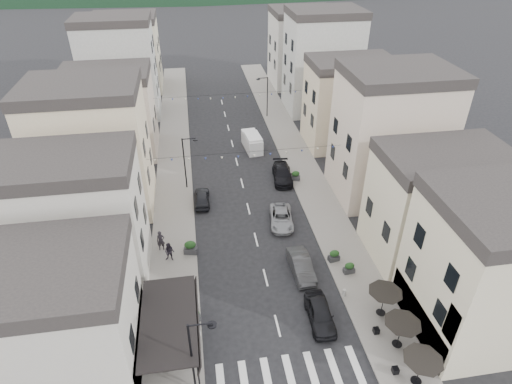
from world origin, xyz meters
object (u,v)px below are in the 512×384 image
(parked_car_c, at_px, (281,218))
(pedestrian_a, at_px, (161,241))
(pedestrian_b, at_px, (170,252))
(parked_car_b, at_px, (301,266))
(parked_car_d, at_px, (282,174))
(parked_car_a, at_px, (320,314))
(delivery_van, at_px, (252,142))
(parked_car_e, at_px, (202,198))

(parked_car_c, distance_m, pedestrian_a, 11.57)
(parked_car_c, xyz_separation_m, pedestrian_b, (-10.57, -3.80, 0.37))
(parked_car_b, xyz_separation_m, parked_car_c, (-0.24, 6.94, -0.08))
(parked_car_d, distance_m, pedestrian_b, 17.10)
(parked_car_d, xyz_separation_m, pedestrian_a, (-13.14, -10.26, 0.36))
(parked_car_d, height_order, pedestrian_b, pedestrian_b)
(parked_car_a, relative_size, delivery_van, 0.93)
(parked_car_d, bearing_deg, pedestrian_a, -136.16)
(parked_car_e, relative_size, delivery_van, 0.84)
(parked_car_c, relative_size, pedestrian_b, 2.60)
(parked_car_c, height_order, parked_car_e, parked_car_e)
(parked_car_a, distance_m, parked_car_e, 18.47)
(parked_car_e, distance_m, delivery_van, 13.26)
(parked_car_e, height_order, pedestrian_a, pedestrian_a)
(parked_car_c, distance_m, delivery_van, 15.95)
(parked_car_e, xyz_separation_m, pedestrian_a, (-3.94, -6.92, 0.42))
(parked_car_e, bearing_deg, parked_car_a, 117.05)
(parked_car_c, xyz_separation_m, parked_car_d, (1.80, 8.01, 0.08))
(delivery_van, bearing_deg, parked_car_c, -94.14)
(pedestrian_a, relative_size, pedestrian_b, 1.09)
(parked_car_c, distance_m, parked_car_d, 8.21)
(parked_car_d, bearing_deg, parked_car_b, -90.12)
(parked_car_a, relative_size, parked_car_b, 0.98)
(parked_car_d, bearing_deg, delivery_van, 111.56)
(parked_car_b, distance_m, parked_car_c, 6.94)
(pedestrian_a, distance_m, pedestrian_b, 1.73)
(parked_car_a, height_order, parked_car_e, parked_car_a)
(parked_car_c, distance_m, parked_car_e, 8.75)
(pedestrian_b, bearing_deg, parked_car_b, -0.37)
(parked_car_d, xyz_separation_m, delivery_van, (-2.23, 7.93, 0.33))
(parked_car_d, distance_m, parked_car_e, 9.79)
(parked_car_a, xyz_separation_m, parked_car_c, (-0.36, 12.10, -0.09))
(parked_car_b, relative_size, parked_car_e, 1.12)
(parked_car_a, distance_m, pedestrian_b, 13.72)
(parked_car_b, height_order, parked_car_c, parked_car_b)
(parked_car_c, height_order, pedestrian_b, pedestrian_b)
(parked_car_e, xyz_separation_m, pedestrian_b, (-3.17, -8.47, 0.34))
(parked_car_a, height_order, pedestrian_a, pedestrian_a)
(pedestrian_a, height_order, pedestrian_b, pedestrian_a)
(parked_car_b, distance_m, parked_car_d, 15.03)
(pedestrian_a, bearing_deg, pedestrian_b, -67.06)
(delivery_van, height_order, pedestrian_a, delivery_van)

